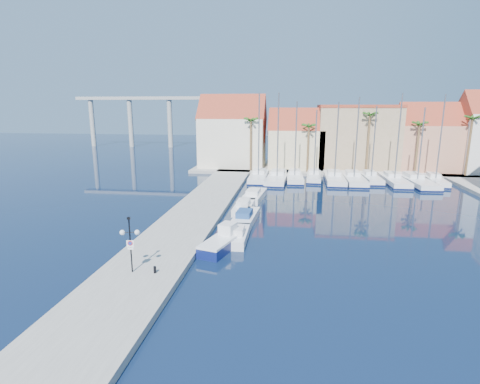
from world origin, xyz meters
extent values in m
plane|color=black|center=(0.00, 0.00, 0.00)|extent=(260.00, 260.00, 0.00)
cube|color=gray|center=(-9.00, 13.50, 0.25)|extent=(6.00, 77.00, 0.50)
cube|color=gray|center=(10.00, 48.00, 0.25)|extent=(54.00, 16.00, 0.50)
cylinder|color=black|center=(-9.46, -1.21, 2.49)|extent=(0.10, 0.10, 3.99)
cylinder|color=black|center=(-9.70, -1.25, 3.39)|extent=(0.50, 0.13, 0.05)
cylinder|color=black|center=(-9.21, -1.17, 3.39)|extent=(0.50, 0.13, 0.05)
sphere|color=white|center=(-9.95, -1.29, 3.39)|extent=(0.36, 0.36, 0.36)
sphere|color=white|center=(-8.97, -1.13, 3.39)|extent=(0.36, 0.36, 0.36)
cube|color=black|center=(-9.46, -1.21, 4.39)|extent=(0.24, 0.15, 0.16)
cube|color=white|center=(-9.45, -1.27, 2.59)|extent=(0.50, 0.11, 0.50)
cylinder|color=red|center=(-9.44, -1.29, 2.64)|extent=(0.34, 0.07, 0.34)
cylinder|color=#1933A5|center=(-9.44, -1.30, 2.64)|extent=(0.24, 0.05, 0.24)
cube|color=white|center=(-9.45, -1.27, 2.24)|extent=(0.40, 0.09, 0.14)
cylinder|color=black|center=(-7.84, -1.15, 0.74)|extent=(0.19, 0.19, 0.48)
cube|color=#0E1853|center=(-4.30, 5.13, 0.41)|extent=(3.31, 5.82, 0.83)
cube|color=white|center=(-4.30, 5.13, 0.92)|extent=(3.31, 5.82, 0.18)
cube|color=white|center=(-3.99, 6.19, 1.43)|extent=(1.56, 1.75, 1.01)
cube|color=white|center=(-3.30, 7.36, 0.40)|extent=(1.77, 5.37, 0.80)
cube|color=white|center=(-3.29, 6.82, 1.10)|extent=(1.22, 1.89, 0.60)
cube|color=white|center=(-3.30, 12.94, 0.40)|extent=(2.43, 6.47, 0.80)
cube|color=navy|center=(-3.34, 12.31, 1.10)|extent=(1.56, 2.31, 0.60)
cube|color=white|center=(-3.99, 17.18, 0.40)|extent=(2.08, 6.01, 0.80)
cube|color=white|center=(-4.01, 16.59, 1.10)|extent=(1.40, 2.12, 0.60)
cube|color=white|center=(-3.39, 22.87, 0.40)|extent=(2.88, 7.10, 0.80)
cube|color=white|center=(-3.46, 22.18, 1.10)|extent=(1.78, 2.56, 0.60)
cube|color=white|center=(-3.97, 35.61, 0.50)|extent=(2.71, 10.24, 1.00)
cube|color=#0C1740|center=(-3.97, 35.61, 0.18)|extent=(2.77, 10.30, 0.28)
cube|color=white|center=(-3.98, 36.63, 1.30)|extent=(1.88, 3.08, 0.60)
cylinder|color=slate|center=(-3.97, 35.10, 7.39)|extent=(0.20, 0.20, 12.78)
cube|color=white|center=(-0.93, 35.15, 0.50)|extent=(3.59, 11.60, 1.00)
cube|color=#0C1740|center=(-0.93, 35.15, 0.18)|extent=(3.65, 11.66, 0.28)
cube|color=white|center=(-0.87, 36.29, 1.30)|extent=(2.27, 3.54, 0.60)
cylinder|color=slate|center=(-0.96, 34.57, 7.38)|extent=(0.20, 0.20, 12.76)
cube|color=white|center=(1.79, 36.06, 0.50)|extent=(2.84, 9.67, 1.00)
cube|color=#0C1740|center=(1.79, 36.06, 0.18)|extent=(2.90, 9.73, 0.28)
cube|color=white|center=(1.75, 37.01, 1.30)|extent=(1.85, 2.94, 0.60)
cylinder|color=slate|center=(1.81, 35.58, 6.74)|extent=(0.20, 0.20, 11.48)
cube|color=white|center=(4.92, 36.86, 0.50)|extent=(2.67, 8.48, 1.00)
cube|color=#0C1740|center=(4.92, 36.86, 0.18)|extent=(2.73, 8.54, 0.28)
cube|color=white|center=(4.97, 37.69, 1.30)|extent=(1.67, 2.59, 0.60)
cylinder|color=slate|center=(4.90, 36.44, 6.09)|extent=(0.20, 0.20, 10.18)
cube|color=white|center=(8.06, 35.97, 0.50)|extent=(3.02, 10.98, 1.00)
cube|color=#0C1740|center=(8.06, 35.97, 0.18)|extent=(3.08, 11.04, 0.28)
cube|color=white|center=(8.08, 37.06, 1.30)|extent=(2.04, 3.31, 0.60)
cylinder|color=slate|center=(8.05, 35.42, 6.69)|extent=(0.20, 0.20, 11.39)
cube|color=white|center=(11.01, 35.97, 0.50)|extent=(2.93, 11.00, 1.00)
cube|color=#0C1740|center=(11.01, 35.97, 0.18)|extent=(2.99, 11.06, 0.28)
cube|color=white|center=(11.01, 37.07, 1.30)|extent=(2.02, 3.31, 0.60)
cylinder|color=slate|center=(11.02, 35.42, 7.06)|extent=(0.20, 0.20, 12.11)
cube|color=white|center=(13.80, 36.87, 0.50)|extent=(2.58, 8.82, 1.00)
cube|color=#0C1740|center=(13.80, 36.87, 0.18)|extent=(2.64, 8.88, 0.28)
cube|color=white|center=(13.77, 37.75, 1.30)|extent=(1.68, 2.68, 0.60)
cylinder|color=slate|center=(13.82, 36.44, 6.40)|extent=(0.20, 0.20, 10.80)
cube|color=white|center=(17.00, 35.64, 0.50)|extent=(3.01, 10.52, 1.00)
cube|color=#0C1740|center=(17.00, 35.64, 0.18)|extent=(3.07, 10.58, 0.28)
cube|color=white|center=(16.97, 36.69, 1.30)|extent=(1.99, 3.19, 0.60)
cylinder|color=slate|center=(17.02, 35.12, 7.32)|extent=(0.20, 0.20, 12.64)
cube|color=white|center=(20.23, 35.46, 0.50)|extent=(3.92, 11.92, 1.00)
cube|color=#0C1740|center=(20.23, 35.46, 0.18)|extent=(3.99, 11.98, 0.28)
cube|color=white|center=(20.14, 36.63, 1.30)|extent=(2.39, 3.67, 0.60)
cylinder|color=slate|center=(20.27, 34.87, 6.29)|extent=(0.20, 0.20, 10.59)
cube|color=white|center=(23.20, 36.13, 0.50)|extent=(2.76, 8.57, 1.00)
cube|color=#0C1740|center=(23.20, 36.13, 0.18)|extent=(2.83, 8.63, 0.28)
cube|color=white|center=(23.26, 36.98, 1.30)|extent=(1.70, 2.63, 0.60)
cylinder|color=slate|center=(23.17, 35.71, 7.22)|extent=(0.20, 0.20, 12.43)
cube|color=beige|center=(-10.00, 47.00, 5.00)|extent=(12.00, 9.00, 9.00)
cube|color=maroon|center=(-10.00, 47.00, 9.50)|extent=(12.30, 9.00, 9.00)
cube|color=beige|center=(2.00, 47.00, 4.00)|extent=(10.00, 8.00, 7.00)
cube|color=maroon|center=(2.00, 47.00, 7.50)|extent=(10.30, 8.00, 8.00)
cube|color=tan|center=(13.00, 48.00, 6.00)|extent=(14.00, 10.00, 11.00)
cube|color=maroon|center=(13.00, 48.00, 11.75)|extent=(14.20, 10.20, 0.50)
cube|color=tan|center=(25.00, 47.00, 4.50)|extent=(10.00, 8.00, 8.00)
cube|color=maroon|center=(25.00, 47.00, 8.50)|extent=(10.30, 8.00, 8.00)
cylinder|color=brown|center=(-6.00, 42.00, 5.00)|extent=(0.36, 0.36, 9.00)
sphere|color=#295C1A|center=(-6.00, 42.00, 9.35)|extent=(2.60, 2.60, 2.60)
cylinder|color=brown|center=(4.00, 42.00, 4.50)|extent=(0.36, 0.36, 8.00)
sphere|color=#295C1A|center=(4.00, 42.00, 8.35)|extent=(2.60, 2.60, 2.60)
cylinder|color=brown|center=(14.00, 42.00, 5.50)|extent=(0.36, 0.36, 10.00)
sphere|color=#295C1A|center=(14.00, 42.00, 10.35)|extent=(2.60, 2.60, 2.60)
cylinder|color=brown|center=(22.00, 42.00, 4.75)|extent=(0.36, 0.36, 8.50)
sphere|color=#295C1A|center=(22.00, 42.00, 8.85)|extent=(2.60, 2.60, 2.60)
cylinder|color=brown|center=(30.00, 42.00, 5.25)|extent=(0.36, 0.36, 9.50)
sphere|color=#295C1A|center=(30.00, 42.00, 9.85)|extent=(2.60, 2.60, 2.60)
cube|color=#9E9E99|center=(-38.00, 82.00, 14.00)|extent=(48.00, 2.20, 0.90)
cylinder|color=#9E9E99|center=(-58.00, 82.00, 7.00)|extent=(1.40, 1.40, 14.00)
cylinder|color=#9E9E99|center=(-46.00, 82.00, 7.00)|extent=(1.40, 1.40, 14.00)
cylinder|color=#9E9E99|center=(-34.00, 82.00, 7.00)|extent=(1.40, 1.40, 14.00)
cylinder|color=#9E9E99|center=(-22.00, 82.00, 7.00)|extent=(1.40, 1.40, 14.00)
camera|label=1|loc=(1.28, -24.00, 11.72)|focal=28.00mm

